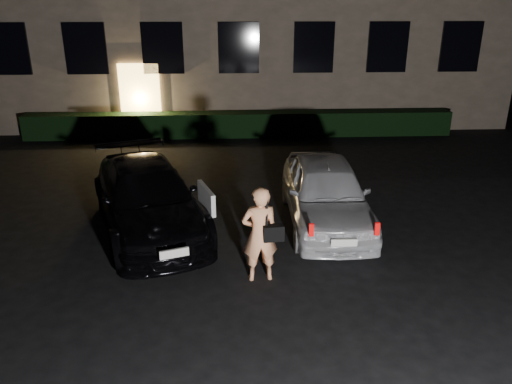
{
  "coord_description": "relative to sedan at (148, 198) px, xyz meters",
  "views": [
    {
      "loc": [
        -0.31,
        -6.84,
        4.66
      ],
      "look_at": [
        0.14,
        2.0,
        1.18
      ],
      "focal_mm": 35.0,
      "sensor_mm": 36.0,
      "label": 1
    }
  ],
  "objects": [
    {
      "name": "man",
      "position": [
        2.26,
        -2.22,
        0.18
      ],
      "size": [
        0.75,
        0.49,
        1.74
      ],
      "rotation": [
        0.0,
        0.0,
        3.26
      ],
      "color": "#F7A06D",
      "rests_on": "ground"
    },
    {
      "name": "hedge",
      "position": [
        2.1,
        7.47,
        -0.27
      ],
      "size": [
        15.0,
        0.7,
        0.85
      ],
      "primitive_type": "cube",
      "color": "black",
      "rests_on": "ground"
    },
    {
      "name": "ground",
      "position": [
        2.1,
        -3.03,
        -0.69
      ],
      "size": [
        80.0,
        80.0,
        0.0
      ],
      "primitive_type": "plane",
      "color": "black",
      "rests_on": "ground"
    },
    {
      "name": "hatch",
      "position": [
        3.81,
        0.08,
        0.02
      ],
      "size": [
        1.74,
        4.2,
        1.42
      ],
      "rotation": [
        0.0,
        0.0,
        -0.02
      ],
      "color": "silver",
      "rests_on": "ground"
    },
    {
      "name": "sedan",
      "position": [
        0.0,
        0.0,
        0.0
      ],
      "size": [
        3.37,
        5.13,
        1.38
      ],
      "rotation": [
        0.0,
        0.0,
        0.33
      ],
      "color": "black",
      "rests_on": "ground"
    }
  ]
}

